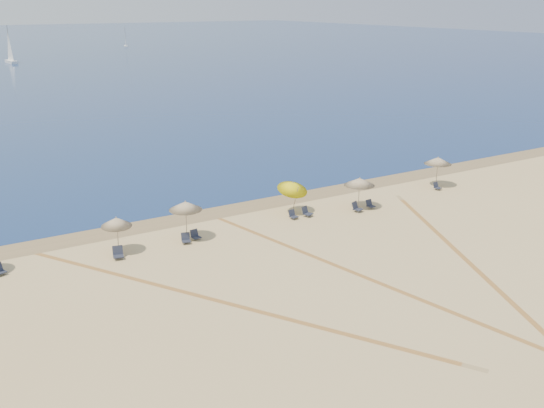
{
  "coord_description": "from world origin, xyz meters",
  "views": [
    {
      "loc": [
        -21.55,
        -15.29,
        14.78
      ],
      "look_at": [
        0.0,
        20.0,
        1.3
      ],
      "focal_mm": 41.29,
      "sensor_mm": 36.0,
      "label": 1
    }
  ],
  "objects_px": {
    "umbrella_1": "(116,222)",
    "sailboat_0": "(10,52)",
    "umbrella_4": "(360,182)",
    "chair_7": "(357,207)",
    "chair_8": "(370,204)",
    "chair_9": "(437,186)",
    "umbrella_5": "(438,161)",
    "sailboat_1": "(126,41)",
    "chair_6": "(307,212)",
    "chair_4": "(195,235)",
    "chair_5": "(293,215)",
    "chair_2": "(118,253)",
    "chair_3": "(186,239)",
    "umbrella_2": "(185,206)",
    "umbrella_3": "(293,186)"
  },
  "relations": [
    {
      "from": "umbrella_3",
      "to": "chair_6",
      "type": "bearing_deg",
      "value": -69.53
    },
    {
      "from": "umbrella_5",
      "to": "chair_2",
      "type": "distance_m",
      "value": 27.85
    },
    {
      "from": "chair_2",
      "to": "chair_3",
      "type": "height_order",
      "value": "chair_2"
    },
    {
      "from": "umbrella_5",
      "to": "chair_9",
      "type": "xyz_separation_m",
      "value": [
        -0.79,
        -0.87,
        -1.89
      ]
    },
    {
      "from": "chair_6",
      "to": "sailboat_0",
      "type": "xyz_separation_m",
      "value": [
        2.99,
        134.22,
        2.43
      ]
    },
    {
      "from": "umbrella_1",
      "to": "chair_2",
      "type": "relative_size",
      "value": 2.76
    },
    {
      "from": "umbrella_3",
      "to": "umbrella_4",
      "type": "distance_m",
      "value": 5.14
    },
    {
      "from": "umbrella_3",
      "to": "sailboat_0",
      "type": "height_order",
      "value": "sailboat_0"
    },
    {
      "from": "umbrella_4",
      "to": "chair_4",
      "type": "xyz_separation_m",
      "value": [
        -13.24,
        0.35,
        -1.72
      ]
    },
    {
      "from": "chair_9",
      "to": "sailboat_1",
      "type": "distance_m",
      "value": 177.89
    },
    {
      "from": "umbrella_3",
      "to": "sailboat_1",
      "type": "relative_size",
      "value": 0.41
    },
    {
      "from": "chair_9",
      "to": "umbrella_1",
      "type": "bearing_deg",
      "value": 174.75
    },
    {
      "from": "chair_2",
      "to": "sailboat_0",
      "type": "xyz_separation_m",
      "value": [
        17.05,
        134.7,
        2.42
      ]
    },
    {
      "from": "chair_5",
      "to": "chair_4",
      "type": "bearing_deg",
      "value": 174.05
    },
    {
      "from": "chair_4",
      "to": "chair_5",
      "type": "bearing_deg",
      "value": -4.87
    },
    {
      "from": "umbrella_3",
      "to": "sailboat_0",
      "type": "distance_m",
      "value": 133.11
    },
    {
      "from": "chair_3",
      "to": "umbrella_5",
      "type": "bearing_deg",
      "value": 17.94
    },
    {
      "from": "chair_3",
      "to": "chair_8",
      "type": "xyz_separation_m",
      "value": [
        14.66,
        -0.65,
        -0.01
      ]
    },
    {
      "from": "sailboat_0",
      "to": "sailboat_1",
      "type": "height_order",
      "value": "sailboat_0"
    },
    {
      "from": "chair_8",
      "to": "chair_9",
      "type": "xyz_separation_m",
      "value": [
        7.8,
        0.86,
        -0.01
      ]
    },
    {
      "from": "umbrella_4",
      "to": "chair_7",
      "type": "xyz_separation_m",
      "value": [
        -0.74,
        -0.69,
        -1.68
      ]
    },
    {
      "from": "umbrella_1",
      "to": "umbrella_5",
      "type": "relative_size",
      "value": 0.93
    },
    {
      "from": "umbrella_5",
      "to": "sailboat_1",
      "type": "relative_size",
      "value": 0.39
    },
    {
      "from": "umbrella_3",
      "to": "umbrella_5",
      "type": "bearing_deg",
      "value": -1.51
    },
    {
      "from": "umbrella_5",
      "to": "sailboat_0",
      "type": "bearing_deg",
      "value": 94.59
    },
    {
      "from": "chair_4",
      "to": "chair_8",
      "type": "distance_m",
      "value": 13.9
    },
    {
      "from": "umbrella_1",
      "to": "sailboat_1",
      "type": "height_order",
      "value": "sailboat_1"
    },
    {
      "from": "chair_8",
      "to": "chair_7",
      "type": "bearing_deg",
      "value": -178.55
    },
    {
      "from": "umbrella_1",
      "to": "umbrella_2",
      "type": "height_order",
      "value": "umbrella_2"
    },
    {
      "from": "chair_3",
      "to": "chair_2",
      "type": "bearing_deg",
      "value": -162.43
    },
    {
      "from": "chair_5",
      "to": "chair_9",
      "type": "height_order",
      "value": "chair_5"
    },
    {
      "from": "chair_9",
      "to": "umbrella_3",
      "type": "bearing_deg",
      "value": 170.53
    },
    {
      "from": "chair_9",
      "to": "sailboat_1",
      "type": "xyz_separation_m",
      "value": [
        33.32,
        174.73,
        1.69
      ]
    },
    {
      "from": "umbrella_3",
      "to": "umbrella_4",
      "type": "relative_size",
      "value": 1.12
    },
    {
      "from": "chair_8",
      "to": "sailboat_1",
      "type": "relative_size",
      "value": 0.1
    },
    {
      "from": "umbrella_2",
      "to": "sailboat_1",
      "type": "height_order",
      "value": "sailboat_1"
    },
    {
      "from": "chair_4",
      "to": "sailboat_0",
      "type": "xyz_separation_m",
      "value": [
        11.76,
        134.24,
        2.46
      ]
    },
    {
      "from": "chair_7",
      "to": "sailboat_1",
      "type": "relative_size",
      "value": 0.13
    },
    {
      "from": "chair_5",
      "to": "sailboat_0",
      "type": "bearing_deg",
      "value": 81.75
    },
    {
      "from": "umbrella_4",
      "to": "chair_2",
      "type": "distance_m",
      "value": 18.61
    },
    {
      "from": "umbrella_1",
      "to": "sailboat_0",
      "type": "distance_m",
      "value": 134.83
    },
    {
      "from": "umbrella_4",
      "to": "chair_4",
      "type": "relative_size",
      "value": 3.54
    },
    {
      "from": "chair_8",
      "to": "chair_2",
      "type": "bearing_deg",
      "value": 175.41
    },
    {
      "from": "umbrella_1",
      "to": "chair_8",
      "type": "bearing_deg",
      "value": -4.18
    },
    {
      "from": "umbrella_4",
      "to": "chair_7",
      "type": "height_order",
      "value": "umbrella_4"
    },
    {
      "from": "umbrella_1",
      "to": "umbrella_4",
      "type": "relative_size",
      "value": 0.99
    },
    {
      "from": "chair_5",
      "to": "umbrella_1",
      "type": "bearing_deg",
      "value": 171.8
    },
    {
      "from": "chair_6",
      "to": "sailboat_0",
      "type": "height_order",
      "value": "sailboat_0"
    },
    {
      "from": "umbrella_4",
      "to": "sailboat_0",
      "type": "height_order",
      "value": "sailboat_0"
    },
    {
      "from": "umbrella_1",
      "to": "chair_9",
      "type": "xyz_separation_m",
      "value": [
        26.64,
        -0.51,
        -1.72
      ]
    }
  ]
}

